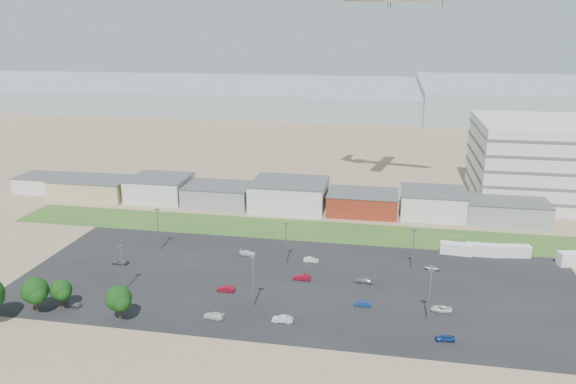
% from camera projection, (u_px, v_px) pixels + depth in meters
% --- Properties ---
extents(ground, '(700.00, 700.00, 0.00)m').
position_uv_depth(ground, '(251.00, 327.00, 102.15)').
color(ground, '#826B53').
rests_on(ground, ground).
extents(parking_lot, '(120.00, 50.00, 0.01)m').
position_uv_depth(parking_lot, '(297.00, 282.00, 120.13)').
color(parking_lot, black).
rests_on(parking_lot, ground).
extents(grass_strip, '(160.00, 16.00, 0.02)m').
position_uv_depth(grass_strip, '(299.00, 230.00, 151.20)').
color(grass_strip, '#28531F').
rests_on(grass_strip, ground).
extents(hills_backdrop, '(700.00, 200.00, 9.00)m').
position_uv_depth(hills_backdrop, '(418.00, 99.00, 390.92)').
color(hills_backdrop, gray).
rests_on(hills_backdrop, ground).
extents(building_row, '(170.00, 20.00, 8.00)m').
position_uv_depth(building_row, '(254.00, 193.00, 171.01)').
color(building_row, silver).
rests_on(building_row, ground).
extents(box_trailer_a, '(7.59, 3.07, 2.77)m').
position_uv_depth(box_trailer_a, '(456.00, 249.00, 134.70)').
color(box_trailer_a, silver).
rests_on(box_trailer_a, ground).
extents(box_trailer_b, '(7.68, 2.57, 2.86)m').
position_uv_depth(box_trailer_b, '(482.00, 250.00, 133.89)').
color(box_trailer_b, silver).
rests_on(box_trailer_b, ground).
extents(box_trailer_c, '(7.67, 3.41, 2.78)m').
position_uv_depth(box_trailer_c, '(514.00, 251.00, 133.25)').
color(box_trailer_c, silver).
rests_on(box_trailer_c, ground).
extents(tree_mid, '(5.42, 5.42, 8.13)m').
position_uv_depth(tree_mid, '(35.00, 293.00, 106.19)').
color(tree_mid, black).
rests_on(tree_mid, ground).
extents(tree_right, '(4.52, 4.52, 6.78)m').
position_uv_depth(tree_right, '(61.00, 292.00, 108.06)').
color(tree_right, black).
rests_on(tree_right, ground).
extents(tree_near, '(5.14, 5.14, 7.71)m').
position_uv_depth(tree_near, '(119.00, 301.00, 103.61)').
color(tree_near, black).
rests_on(tree_near, ground).
extents(lightpole_front_l, '(1.15, 0.48, 9.80)m').
position_uv_depth(lightpole_front_l, '(123.00, 268.00, 115.29)').
color(lightpole_front_l, slate).
rests_on(lightpole_front_l, ground).
extents(lightpole_front_m, '(1.21, 0.50, 10.27)m').
position_uv_depth(lightpole_front_m, '(253.00, 282.00, 108.33)').
color(lightpole_front_m, slate).
rests_on(lightpole_front_m, ground).
extents(lightpole_front_r, '(1.21, 0.50, 10.26)m').
position_uv_depth(lightpole_front_r, '(429.00, 296.00, 102.91)').
color(lightpole_front_r, slate).
rests_on(lightpole_front_r, ground).
extents(lightpole_back_l, '(1.23, 0.51, 10.46)m').
position_uv_depth(lightpole_back_l, '(158.00, 230.00, 136.30)').
color(lightpole_back_l, slate).
rests_on(lightpole_back_l, ground).
extents(lightpole_back_m, '(1.15, 0.48, 9.75)m').
position_uv_depth(lightpole_back_m, '(286.00, 243.00, 128.69)').
color(lightpole_back_m, slate).
rests_on(lightpole_back_m, ground).
extents(lightpole_back_r, '(1.16, 0.48, 9.86)m').
position_uv_depth(lightpole_back_r, '(413.00, 251.00, 124.24)').
color(lightpole_back_r, slate).
rests_on(lightpole_back_r, ground).
extents(parked_car_0, '(4.15, 2.17, 1.11)m').
position_uv_depth(parked_car_0, '(441.00, 309.00, 107.49)').
color(parked_car_0, silver).
rests_on(parked_car_0, ground).
extents(parked_car_1, '(3.46, 1.42, 1.11)m').
position_uv_depth(parked_car_1, '(362.00, 303.00, 109.62)').
color(parked_car_1, navy).
rests_on(parked_car_1, ground).
extents(parked_car_2, '(3.47, 1.67, 1.14)m').
position_uv_depth(parked_car_2, '(445.00, 338.00, 97.42)').
color(parked_car_2, navy).
rests_on(parked_car_2, ground).
extents(parked_car_3, '(4.21, 2.14, 1.17)m').
position_uv_depth(parked_car_3, '(214.00, 316.00, 104.95)').
color(parked_car_3, silver).
rests_on(parked_car_3, ground).
extents(parked_car_4, '(3.79, 1.41, 1.24)m').
position_uv_depth(parked_car_4, '(226.00, 289.00, 115.70)').
color(parked_car_4, maroon).
rests_on(parked_car_4, ground).
extents(parked_car_5, '(3.76, 1.63, 1.26)m').
position_uv_depth(parked_car_5, '(120.00, 261.00, 129.19)').
color(parked_car_5, '#595B5E').
rests_on(parked_car_5, ground).
extents(parked_car_6, '(3.98, 1.77, 1.14)m').
position_uv_depth(parked_car_6, '(247.00, 253.00, 134.10)').
color(parked_car_6, silver).
rests_on(parked_car_6, ground).
extents(parked_car_7, '(3.84, 1.46, 1.25)m').
position_uv_depth(parked_car_7, '(302.00, 277.00, 121.01)').
color(parked_car_7, maroon).
rests_on(parked_car_7, ground).
extents(parked_car_8, '(3.40, 1.67, 1.12)m').
position_uv_depth(parked_car_8, '(432.00, 267.00, 126.10)').
color(parked_car_8, '#A5A5AA').
rests_on(parked_car_8, ground).
extents(parked_car_10, '(4.20, 1.77, 1.21)m').
position_uv_depth(parked_car_10, '(71.00, 304.00, 109.45)').
color(parked_car_10, '#595B5E').
rests_on(parked_car_10, ground).
extents(parked_car_11, '(3.56, 1.35, 1.16)m').
position_uv_depth(parked_car_11, '(311.00, 260.00, 130.28)').
color(parked_car_11, silver).
rests_on(parked_car_11, ground).
extents(parked_car_12, '(4.06, 2.07, 1.13)m').
position_uv_depth(parked_car_12, '(363.00, 280.00, 119.70)').
color(parked_car_12, '#A5A5AA').
rests_on(parked_car_12, ground).
extents(parked_car_13, '(3.90, 1.44, 1.27)m').
position_uv_depth(parked_car_13, '(282.00, 319.00, 103.61)').
color(parked_car_13, silver).
rests_on(parked_car_13, ground).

